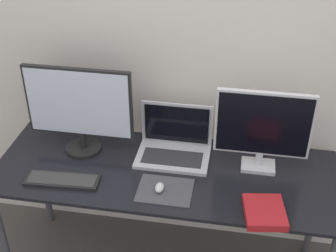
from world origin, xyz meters
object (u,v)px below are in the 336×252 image
(monitor_right, at_px, (263,128))
(laptop, at_px, (174,143))
(book, at_px, (265,212))
(monitor_left, at_px, (79,108))
(keyboard, at_px, (62,180))
(mouse, at_px, (159,187))

(monitor_right, bearing_deg, laptop, 173.62)
(book, bearing_deg, monitor_right, 95.25)
(monitor_left, distance_m, laptop, 0.52)
(laptop, distance_m, book, 0.61)
(keyboard, relative_size, mouse, 5.37)
(keyboard, height_order, mouse, mouse)
(monitor_right, xyz_separation_m, mouse, (-0.46, -0.26, -0.21))
(monitor_right, bearing_deg, monitor_left, -180.00)
(mouse, bearing_deg, keyboard, -178.69)
(monitor_right, relative_size, laptop, 1.23)
(monitor_right, distance_m, laptop, 0.47)
(laptop, distance_m, mouse, 0.32)
(monitor_left, distance_m, mouse, 0.58)
(laptop, bearing_deg, mouse, -94.05)
(laptop, relative_size, mouse, 5.51)
(keyboard, bearing_deg, monitor_left, 86.34)
(monitor_left, height_order, laptop, monitor_left)
(keyboard, distance_m, book, 0.96)
(monitor_left, bearing_deg, laptop, 5.80)
(monitor_right, bearing_deg, mouse, -149.92)
(keyboard, xyz_separation_m, book, (0.96, -0.07, 0.01))
(monitor_right, height_order, book, monitor_right)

